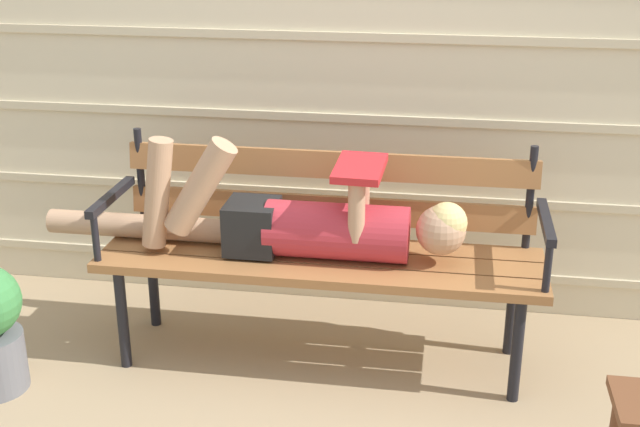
# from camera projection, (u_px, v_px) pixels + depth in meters

# --- Properties ---
(ground_plane) EXTENTS (12.00, 12.00, 0.00)m
(ground_plane) POSITION_uv_depth(u_px,v_px,m) (317.00, 367.00, 3.39)
(ground_plane) COLOR tan
(house_siding) EXTENTS (5.11, 0.08, 2.11)m
(house_siding) POSITION_uv_depth(u_px,v_px,m) (342.00, 76.00, 3.61)
(house_siding) COLOR beige
(house_siding) RESTS_ON ground
(park_bench) EXTENTS (1.75, 0.47, 0.89)m
(park_bench) POSITION_uv_depth(u_px,v_px,m) (323.00, 240.00, 3.33)
(park_bench) COLOR #9E6638
(park_bench) RESTS_ON ground
(reclining_person) EXTENTS (1.71, 0.26, 0.48)m
(reclining_person) POSITION_uv_depth(u_px,v_px,m) (299.00, 222.00, 3.24)
(reclining_person) COLOR #B72D38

